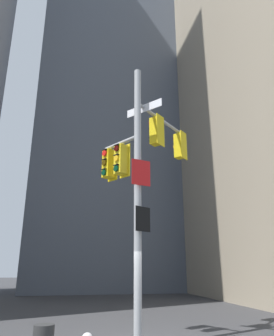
% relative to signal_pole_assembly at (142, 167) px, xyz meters
% --- Properties ---
extents(building_mid_block, '(17.60, 17.60, 53.66)m').
position_rel_signal_pole_assembly_xyz_m(building_mid_block, '(2.80, 25.13, 21.56)').
color(building_mid_block, '#4C5460').
rests_on(building_mid_block, ground).
extents(signal_pole_assembly, '(3.47, 2.58, 8.53)m').
position_rel_signal_pole_assembly_xyz_m(signal_pole_assembly, '(0.00, 0.00, 0.00)').
color(signal_pole_assembly, '#9EA0A3').
rests_on(signal_pole_assembly, ground).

